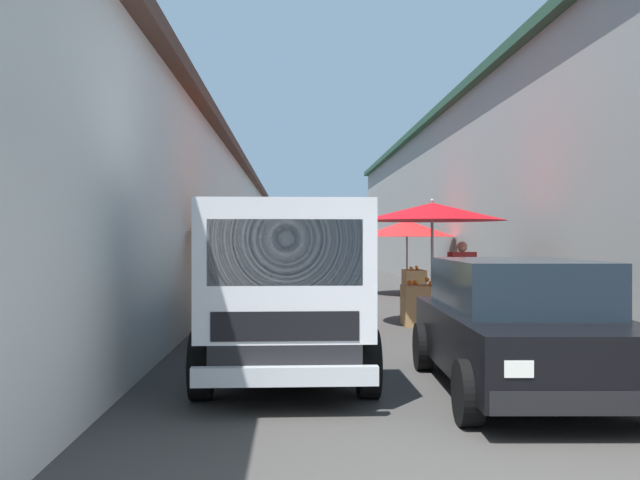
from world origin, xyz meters
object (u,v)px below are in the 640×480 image
(fruit_stall_near_right, at_px, (431,224))
(fruit_stall_far_left, at_px, (408,234))
(vendor_in_shade, at_px, (462,274))
(parked_scooter, at_px, (295,318))
(vendor_by_crates, at_px, (330,277))
(delivery_truck, at_px, (285,295))
(hatchback_car, at_px, (520,325))
(plastic_stool, at_px, (262,301))
(fruit_stall_mid_lane, at_px, (250,240))

(fruit_stall_near_right, height_order, fruit_stall_far_left, fruit_stall_near_right)
(vendor_in_shade, bearing_deg, parked_scooter, 135.91)
(vendor_by_crates, bearing_deg, vendor_in_shade, -59.75)
(delivery_truck, height_order, vendor_in_shade, delivery_truck)
(hatchback_car, bearing_deg, plastic_stool, 22.72)
(fruit_stall_near_right, height_order, delivery_truck, fruit_stall_near_right)
(fruit_stall_far_left, xyz_separation_m, plastic_stool, (-5.42, 4.08, -1.50))
(fruit_stall_near_right, relative_size, vendor_in_shade, 1.75)
(hatchback_car, xyz_separation_m, vendor_by_crates, (5.25, 1.81, 0.23))
(fruit_stall_far_left, bearing_deg, vendor_by_crates, 160.53)
(vendor_in_shade, height_order, plastic_stool, vendor_in_shade)
(fruit_stall_mid_lane, height_order, vendor_by_crates, fruit_stall_mid_lane)
(fruit_stall_mid_lane, distance_m, vendor_in_shade, 4.88)
(hatchback_car, distance_m, vendor_by_crates, 5.55)
(fruit_stall_mid_lane, distance_m, fruit_stall_far_left, 9.21)
(plastic_stool, bearing_deg, fruit_stall_mid_lane, 178.38)
(fruit_stall_far_left, bearing_deg, fruit_stall_near_right, 174.08)
(fruit_stall_near_right, bearing_deg, vendor_by_crates, 104.38)
(delivery_truck, distance_m, vendor_in_shade, 7.40)
(fruit_stall_mid_lane, height_order, fruit_stall_far_left, fruit_stall_mid_lane)
(fruit_stall_far_left, relative_size, vendor_in_shade, 1.74)
(hatchback_car, height_order, vendor_by_crates, vendor_by_crates)
(fruit_stall_mid_lane, distance_m, hatchback_car, 5.83)
(vendor_in_shade, bearing_deg, plastic_stool, 81.53)
(delivery_truck, bearing_deg, vendor_by_crates, -9.06)
(fruit_stall_near_right, distance_m, hatchback_car, 5.89)
(hatchback_car, relative_size, parked_scooter, 2.35)
(vendor_by_crates, xyz_separation_m, plastic_stool, (2.31, 1.35, -0.64))
(fruit_stall_near_right, relative_size, plastic_stool, 6.52)
(fruit_stall_near_right, distance_m, plastic_stool, 4.13)
(delivery_truck, height_order, parked_scooter, delivery_truck)
(fruit_stall_far_left, distance_m, parked_scooter, 10.34)
(fruit_stall_mid_lane, relative_size, parked_scooter, 1.39)
(vendor_in_shade, relative_size, parked_scooter, 0.96)
(parked_scooter, distance_m, plastic_stool, 4.32)
(fruit_stall_near_right, distance_m, fruit_stall_far_left, 7.26)
(delivery_truck, bearing_deg, parked_scooter, -2.48)
(fruit_stall_far_left, relative_size, delivery_truck, 0.57)
(fruit_stall_near_right, distance_m, delivery_truck, 6.01)
(fruit_stall_near_right, xyz_separation_m, fruit_stall_far_left, (7.22, -0.75, -0.14))
(fruit_stall_near_right, relative_size, hatchback_car, 0.71)
(hatchback_car, relative_size, vendor_by_crates, 2.38)
(parked_scooter, bearing_deg, fruit_stall_far_left, -19.20)
(fruit_stall_mid_lane, xyz_separation_m, fruit_stall_near_right, (1.00, -3.41, 0.30))
(delivery_truck, relative_size, plastic_stool, 11.35)
(delivery_truck, height_order, plastic_stool, delivery_truck)
(hatchback_car, bearing_deg, parked_scooter, 36.63)
(fruit_stall_near_right, bearing_deg, plastic_stool, 61.63)
(parked_scooter, bearing_deg, vendor_in_shade, -44.09)
(fruit_stall_near_right, height_order, parked_scooter, fruit_stall_near_right)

